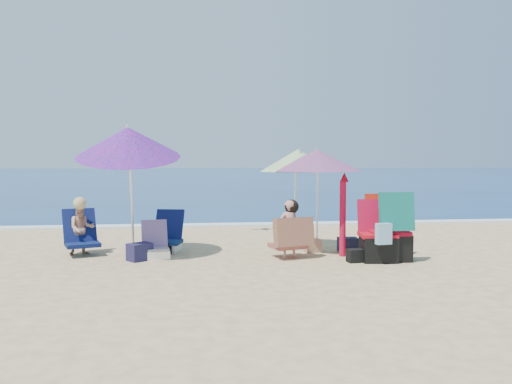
{
  "coord_description": "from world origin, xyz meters",
  "views": [
    {
      "loc": [
        -1.33,
        -7.8,
        1.67
      ],
      "look_at": [
        -0.3,
        1.0,
        1.1
      ],
      "focal_mm": 36.42,
      "sensor_mm": 36.0,
      "label": 1
    }
  ],
  "objects": [
    {
      "name": "umbrella_turquoise",
      "position": [
        0.82,
        1.25,
        1.64
      ],
      "size": [
        2.03,
        2.03,
        1.86
      ],
      "color": "white",
      "rests_on": "ground"
    },
    {
      "name": "sea",
      "position": [
        0.0,
        45.0,
        -0.05
      ],
      "size": [
        120.0,
        80.0,
        0.12
      ],
      "color": "navy",
      "rests_on": "ground"
    },
    {
      "name": "bag_navy_b",
      "position": [
        1.38,
        1.17,
        0.13
      ],
      "size": [
        0.35,
        0.27,
        0.26
      ],
      "color": "#191E38",
      "rests_on": "ground"
    },
    {
      "name": "camp_chair_left",
      "position": [
        1.63,
        0.31,
        0.3
      ],
      "size": [
        0.63,
        0.63,
        0.99
      ],
      "color": "#B40C1A",
      "rests_on": "ground"
    },
    {
      "name": "bag_black_b",
      "position": [
        1.24,
        0.24,
        0.11
      ],
      "size": [
        0.3,
        0.22,
        0.21
      ],
      "color": "black",
      "rests_on": "ground"
    },
    {
      "name": "chair_navy",
      "position": [
        -1.87,
        1.64,
        0.19
      ],
      "size": [
        0.68,
        0.8,
        0.73
      ],
      "color": "#0D234A",
      "rests_on": "ground"
    },
    {
      "name": "person_left",
      "position": [
        -3.31,
        1.45,
        0.46
      ],
      "size": [
        0.75,
        0.8,
        1.02
      ],
      "color": "tan",
      "rests_on": "ground"
    },
    {
      "name": "furled_umbrella",
      "position": [
        1.17,
        0.77,
        0.79
      ],
      "size": [
        0.17,
        0.17,
        1.44
      ],
      "color": "#B90D2E",
      "rests_on": "ground"
    },
    {
      "name": "umbrella_striped",
      "position": [
        0.53,
        1.54,
        1.64
      ],
      "size": [
        1.84,
        1.84,
        1.87
      ],
      "color": "white",
      "rests_on": "ground"
    },
    {
      "name": "chair_rainbow",
      "position": [
        -2.01,
        1.0,
        0.16
      ],
      "size": [
        0.52,
        0.61,
        0.62
      ],
      "color": "#D5604B",
      "rests_on": "ground"
    },
    {
      "name": "bag_navy_a",
      "position": [
        -2.25,
        0.79,
        0.14
      ],
      "size": [
        0.45,
        0.44,
        0.29
      ],
      "color": "#1E1C3D",
      "rests_on": "ground"
    },
    {
      "name": "bag_tan",
      "position": [
        0.74,
        1.21,
        0.12
      ],
      "size": [
        0.31,
        0.25,
        0.24
      ],
      "color": "tan",
      "rests_on": "ground"
    },
    {
      "name": "person_center",
      "position": [
        0.24,
        0.68,
        0.48
      ],
      "size": [
        0.75,
        0.68,
        0.99
      ],
      "color": "tan",
      "rests_on": "ground"
    },
    {
      "name": "bag_black_a",
      "position": [
        -1.88,
        1.39,
        0.1
      ],
      "size": [
        0.34,
        0.31,
        0.21
      ],
      "color": "black",
      "rests_on": "ground"
    },
    {
      "name": "foam",
      "position": [
        0.0,
        5.1,
        0.02
      ],
      "size": [
        120.0,
        0.5,
        0.04
      ],
      "color": "white",
      "rests_on": "ground"
    },
    {
      "name": "umbrella_blue",
      "position": [
        -2.44,
        1.07,
        1.95
      ],
      "size": [
        1.78,
        1.84,
        2.38
      ],
      "color": "white",
      "rests_on": "ground"
    },
    {
      "name": "ground",
      "position": [
        0.0,
        0.0,
        0.0
      ],
      "size": [
        120.0,
        120.0,
        0.0
      ],
      "color": "#D8BC84",
      "rests_on": "ground"
    },
    {
      "name": "camp_chair_right",
      "position": [
        1.83,
        0.32,
        0.41
      ],
      "size": [
        0.68,
        0.81,
        1.14
      ],
      "color": "maroon",
      "rests_on": "ground"
    }
  ]
}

